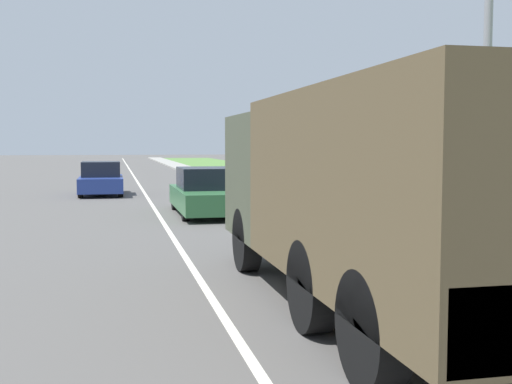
{
  "coord_description": "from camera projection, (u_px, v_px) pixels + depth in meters",
  "views": [
    {
      "loc": [
        -1.27,
        5.93,
        2.1
      ],
      "look_at": [
        0.76,
        15.05,
        1.4
      ],
      "focal_mm": 45.0,
      "sensor_mm": 36.0,
      "label": 1
    }
  ],
  "objects": [
    {
      "name": "lane_centre_stripe",
      "position": [
        139.0,
        184.0,
        33.59
      ],
      "size": [
        0.12,
        120.0,
        0.0
      ],
      "color": "silver",
      "rests_on": "ground"
    },
    {
      "name": "grass_strip_right",
      "position": [
        302.0,
        181.0,
        35.52
      ],
      "size": [
        7.0,
        120.0,
        0.02
      ],
      "color": "#56843D",
      "rests_on": "ground"
    },
    {
      "name": "military_truck",
      "position": [
        373.0,
        188.0,
        8.0
      ],
      "size": [
        2.36,
        7.88,
        2.7
      ],
      "color": "#474C38",
      "rests_on": "ground"
    },
    {
      "name": "sidewalk_right",
      "position": [
        223.0,
        182.0,
        34.56
      ],
      "size": [
        1.8,
        120.0,
        0.12
      ],
      "color": "#9E9B93",
      "rests_on": "ground"
    },
    {
      "name": "car_second_ahead",
      "position": [
        101.0,
        180.0,
        26.34
      ],
      "size": [
        1.73,
        4.03,
        1.37
      ],
      "color": "navy",
      "rests_on": "ground"
    },
    {
      "name": "ground_plane",
      "position": [
        139.0,
        184.0,
        33.59
      ],
      "size": [
        180.0,
        180.0,
        0.0
      ],
      "primitive_type": "plane",
      "color": "#565451"
    },
    {
      "name": "car_nearest_ahead",
      "position": [
        207.0,
        193.0,
        19.1
      ],
      "size": [
        1.82,
        4.85,
        1.39
      ],
      "color": "#336B3D",
      "rests_on": "ground"
    }
  ]
}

